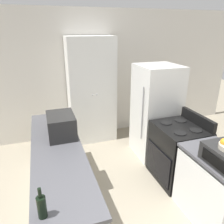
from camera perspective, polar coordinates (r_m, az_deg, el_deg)
wall_back at (r=4.63m, az=-6.06°, el=9.40°), size 7.00×0.06×2.60m
counter_left at (r=2.99m, az=-13.36°, el=-16.75°), size 0.60×2.38×0.89m
counter_right at (r=3.05m, az=25.32°, el=-17.68°), size 0.60×0.85×0.89m
pantry_cabinet at (r=4.40m, az=-5.36°, el=5.46°), size 0.91×0.51×2.10m
stove at (r=3.55m, az=16.66°, el=-10.07°), size 0.66×0.75×1.05m
refrigerator at (r=3.97m, az=11.30°, el=0.00°), size 0.71×0.71×1.66m
microwave at (r=2.96m, az=-13.10°, el=-3.43°), size 0.36×0.48×0.30m
wine_bottle at (r=1.86m, az=-17.89°, el=-22.39°), size 0.07×0.07×0.27m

